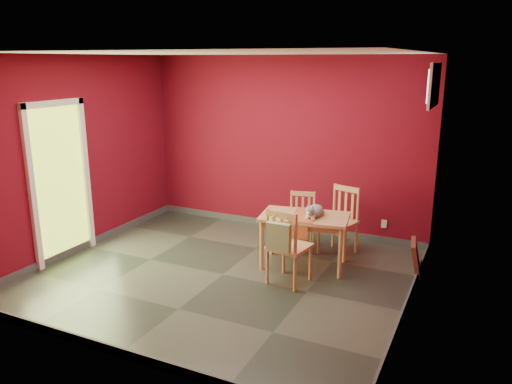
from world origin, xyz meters
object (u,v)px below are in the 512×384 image
at_px(chair_far_left, 301,221).
at_px(dining_table, 305,222).
at_px(chair_far_right, 340,220).
at_px(picture_frame, 416,258).
at_px(chair_near, 287,245).
at_px(cat, 315,209).
at_px(tote_bag, 279,237).

bearing_deg(chair_far_left, dining_table, -66.37).
bearing_deg(chair_far_right, picture_frame, -16.33).
height_order(chair_near, picture_frame, chair_near).
height_order(chair_near, cat, chair_near).
bearing_deg(chair_far_left, chair_near, -77.75).
bearing_deg(picture_frame, tote_bag, -140.25).
relative_size(tote_bag, picture_frame, 0.89).
xyz_separation_m(dining_table, chair_far_right, (0.29, 0.66, -0.13)).
relative_size(chair_far_right, cat, 2.27).
relative_size(chair_far_right, picture_frame, 2.06).
bearing_deg(cat, dining_table, 156.87).
distance_m(chair_far_right, chair_near, 1.28).
xyz_separation_m(chair_near, cat, (0.12, 0.60, 0.31)).
xyz_separation_m(chair_far_right, tote_bag, (-0.31, -1.47, 0.19)).
bearing_deg(picture_frame, chair_far_left, 171.88).
height_order(dining_table, chair_near, chair_near).
height_order(tote_bag, picture_frame, tote_bag).
bearing_deg(tote_bag, chair_near, 84.30).
bearing_deg(cat, tote_bag, -128.61).
height_order(chair_far_right, chair_near, chair_near).
xyz_separation_m(chair_far_left, cat, (0.38, -0.56, 0.38)).
height_order(dining_table, cat, cat).
xyz_separation_m(chair_far_left, picture_frame, (1.62, -0.23, -0.20)).
bearing_deg(picture_frame, chair_far_right, 163.67).
bearing_deg(chair_far_right, dining_table, -113.49).
relative_size(dining_table, chair_far_left, 1.47).
height_order(chair_far_left, chair_far_right, chair_far_right).
bearing_deg(cat, picture_frame, -13.75).
bearing_deg(tote_bag, chair_far_right, 78.22).
relative_size(chair_far_left, tote_bag, 2.02).
bearing_deg(chair_near, chair_far_right, 77.16).
xyz_separation_m(dining_table, tote_bag, (-0.02, -0.81, 0.06)).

